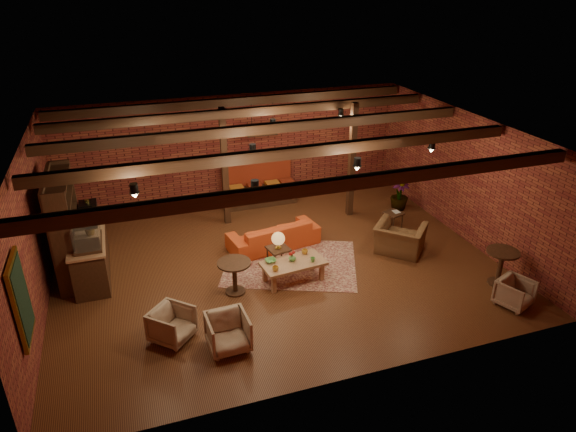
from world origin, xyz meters
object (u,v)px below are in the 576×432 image
object	(u,v)px
armchair_a	(172,323)
armchair_far	(515,292)
armchair_b	(228,331)
coffee_table	(293,264)
armchair_right	(400,234)
side_table_book	(393,214)
side_table_lamp	(278,242)
plant_tall	(403,165)
sofa	(273,235)
round_table_right	(501,262)
round_table_left	(234,272)

from	to	relation	value
armchair_a	armchair_far	world-z (taller)	armchair_a
armchair_b	armchair_far	size ratio (longest dim) A/B	1.16
coffee_table	armchair_right	xyz separation A→B (m)	(2.92, 0.41, 0.07)
side_table_book	side_table_lamp	bearing A→B (deg)	-164.20
armchair_right	plant_tall	size ratio (longest dim) A/B	0.41
coffee_table	armchair_far	size ratio (longest dim) A/B	2.26
armchair_right	sofa	bearing A→B (deg)	20.45
armchair_far	round_table_right	bearing A→B (deg)	50.76
sofa	side_table_book	size ratio (longest dim) A/B	4.07
coffee_table	side_table_book	size ratio (longest dim) A/B	2.64
armchair_b	armchair_right	distance (m)	5.25
side_table_lamp	round_table_right	world-z (taller)	side_table_lamp
coffee_table	side_table_book	xyz separation A→B (m)	(3.38, 1.56, 0.02)
sofa	armchair_far	bearing A→B (deg)	125.34
round_table_right	plant_tall	xyz separation A→B (m)	(-0.09, 4.21, 0.83)
armchair_b	armchair_far	xyz separation A→B (m)	(5.89, -0.58, -0.05)
round_table_right	armchair_right	bearing A→B (deg)	124.69
coffee_table	plant_tall	distance (m)	5.05
side_table_lamp	armchair_a	world-z (taller)	side_table_lamp
armchair_b	side_table_lamp	bearing A→B (deg)	51.39
armchair_a	sofa	bearing A→B (deg)	-1.46
sofa	armchair_a	xyz separation A→B (m)	(-2.86, -2.85, 0.03)
armchair_far	plant_tall	size ratio (longest dim) A/B	0.24
sofa	armchair_b	world-z (taller)	armchair_b
coffee_table	armchair_right	distance (m)	2.95
side_table_lamp	side_table_book	distance (m)	3.68
sofa	coffee_table	xyz separation A→B (m)	(-0.07, -1.66, 0.10)
sofa	round_table_right	distance (m)	5.30
side_table_lamp	armchair_far	world-z (taller)	side_table_lamp
armchair_far	side_table_book	bearing A→B (deg)	77.67
side_table_lamp	armchair_far	size ratio (longest dim) A/B	1.48
sofa	round_table_right	size ratio (longest dim) A/B	2.77
coffee_table	round_table_right	xyz separation A→B (m)	(4.28, -1.56, 0.12)
side_table_book	armchair_far	world-z (taller)	armchair_far
coffee_table	armchair_a	xyz separation A→B (m)	(-2.79, -1.18, -0.07)
round_table_right	coffee_table	bearing A→B (deg)	160.01
round_table_left	armchair_far	bearing A→B (deg)	-23.31
round_table_right	plant_tall	world-z (taller)	plant_tall
sofa	armchair_b	xyz separation A→B (m)	(-1.93, -3.43, 0.05)
armchair_a	side_table_book	xyz separation A→B (m)	(6.17, 2.75, 0.09)
side_table_lamp	armchair_b	world-z (taller)	side_table_lamp
coffee_table	round_table_right	size ratio (longest dim) A/B	1.80
side_table_book	round_table_right	xyz separation A→B (m)	(0.90, -3.12, 0.10)
side_table_lamp	armchair_far	xyz separation A→B (m)	(4.18, -2.90, -0.41)
round_table_left	side_table_book	world-z (taller)	round_table_left
armchair_a	armchair_far	xyz separation A→B (m)	(6.82, -1.16, -0.03)
sofa	round_table_right	bearing A→B (deg)	133.22
side_table_book	plant_tall	world-z (taller)	plant_tall
coffee_table	armchair_b	size ratio (longest dim) A/B	1.95
sofa	armchair_right	bearing A→B (deg)	146.84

